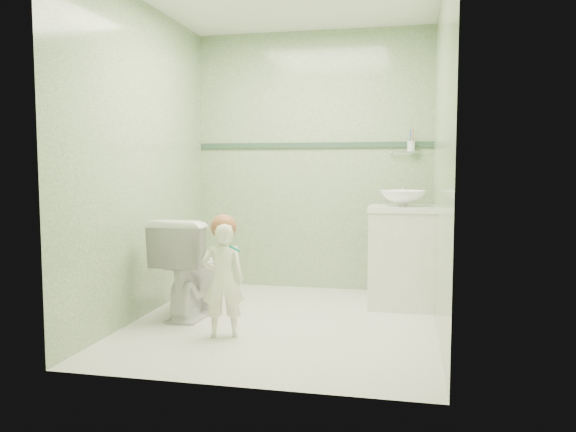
# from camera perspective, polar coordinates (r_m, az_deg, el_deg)

# --- Properties ---
(ground) EXTENTS (2.50, 2.50, 0.00)m
(ground) POSITION_cam_1_polar(r_m,az_deg,el_deg) (4.26, -0.43, -10.68)
(ground) COLOR silver
(ground) RESTS_ON ground
(room_shell) EXTENTS (2.50, 2.54, 2.40)m
(room_shell) POSITION_cam_1_polar(r_m,az_deg,el_deg) (4.10, -0.44, 5.68)
(room_shell) COLOR #7CA273
(room_shell) RESTS_ON ground
(trim_stripe) EXTENTS (2.20, 0.02, 0.05)m
(trim_stripe) POSITION_cam_1_polar(r_m,az_deg,el_deg) (5.32, 2.48, 7.13)
(trim_stripe) COLOR #304E39
(trim_stripe) RESTS_ON room_shell
(vanity) EXTENTS (0.52, 0.50, 0.80)m
(vanity) POSITION_cam_1_polar(r_m,az_deg,el_deg) (4.76, 11.37, -4.18)
(vanity) COLOR white
(vanity) RESTS_ON ground
(counter) EXTENTS (0.54, 0.52, 0.04)m
(counter) POSITION_cam_1_polar(r_m,az_deg,el_deg) (4.72, 11.46, 0.74)
(counter) COLOR white
(counter) RESTS_ON vanity
(basin) EXTENTS (0.37, 0.37, 0.13)m
(basin) POSITION_cam_1_polar(r_m,az_deg,el_deg) (4.71, 11.48, 1.76)
(basin) COLOR white
(basin) RESTS_ON counter
(faucet) EXTENTS (0.03, 0.13, 0.18)m
(faucet) POSITION_cam_1_polar(r_m,az_deg,el_deg) (4.89, 11.52, 2.82)
(faucet) COLOR silver
(faucet) RESTS_ON counter
(cup_holder) EXTENTS (0.26, 0.07, 0.21)m
(cup_holder) POSITION_cam_1_polar(r_m,az_deg,el_deg) (5.19, 12.21, 6.84)
(cup_holder) COLOR silver
(cup_holder) RESTS_ON room_shell
(toilet) EXTENTS (0.46, 0.76, 0.76)m
(toilet) POSITION_cam_1_polar(r_m,az_deg,el_deg) (4.47, -9.54, -4.99)
(toilet) COLOR white
(toilet) RESTS_ON ground
(toddler) EXTENTS (0.33, 0.26, 0.78)m
(toddler) POSITION_cam_1_polar(r_m,az_deg,el_deg) (3.86, -6.56, -6.41)
(toddler) COLOR white
(toddler) RESTS_ON ground
(hair_cap) EXTENTS (0.17, 0.17, 0.17)m
(hair_cap) POSITION_cam_1_polar(r_m,az_deg,el_deg) (3.83, -6.50, -1.13)
(hair_cap) COLOR #9D5833
(hair_cap) RESTS_ON toddler
(teal_toothbrush) EXTENTS (0.10, 0.14, 0.08)m
(teal_toothbrush) POSITION_cam_1_polar(r_m,az_deg,el_deg) (3.70, -5.49, -3.23)
(teal_toothbrush) COLOR #048365
(teal_toothbrush) RESTS_ON toddler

